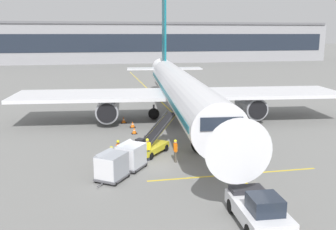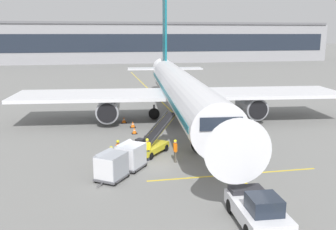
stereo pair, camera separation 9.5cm
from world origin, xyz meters
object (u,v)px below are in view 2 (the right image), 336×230
Objects in this scene: safety_cone_engine_keepout at (124,120)px; safety_cone_nose_mark at (133,125)px; baggage_cart_second at (111,165)px; ground_crew_by_loader at (111,156)px; parked_airplane at (180,90)px; ground_crew_marshaller at (147,148)px; ground_crew_wingwalker at (175,149)px; safety_cone_wingtip at (134,131)px; baggage_cart_lead at (130,155)px; belt_loader at (152,143)px; pushback_tug at (258,209)px; ground_crew_by_carts at (118,150)px.

safety_cone_nose_mark is (0.73, -2.08, -0.02)m from safety_cone_engine_keepout.
ground_crew_by_loader is at bearing 85.68° from baggage_cart_second.
ground_crew_marshaller is (-5.45, -12.59, -2.44)m from parked_airplane.
ground_crew_wingwalker is (4.85, 2.58, -0.00)m from baggage_cart_second.
safety_cone_engine_keepout is at bearing 97.77° from safety_cone_wingtip.
safety_cone_engine_keepout is (-0.71, 12.56, -0.67)m from ground_crew_marshaller.
parked_airplane is 15.82m from baggage_cart_lead.
belt_loader is 4.70m from ground_crew_by_loader.
safety_cone_engine_keepout is at bearing 101.50° from ground_crew_wingwalker.
ground_crew_wingwalker reaches higher than safety_cone_engine_keepout.
ground_crew_marshaller is 2.10m from ground_crew_wingwalker.
baggage_cart_second is 1.54× the size of ground_crew_wingwalker.
safety_cone_nose_mark is at bearing -70.58° from safety_cone_engine_keepout.
pushback_tug is (6.85, -7.40, -0.17)m from baggage_cart_second.
safety_cone_engine_keepout is at bearing 97.13° from belt_loader.
ground_crew_wingwalker is (-2.01, 9.97, 0.17)m from pushback_tug.
safety_cone_nose_mark is (1.45, 11.93, -0.69)m from baggage_cart_lead.
belt_loader is 3.88m from baggage_cart_lead.
ground_crew_wingwalker reaches higher than safety_cone_wingtip.
ground_crew_marshaller is at bearing -113.42° from parked_airplane.
belt_loader is at bearing 71.05° from ground_crew_marshaller.
safety_cone_wingtip is (1.33, 9.46, -0.70)m from baggage_cart_lead.
safety_cone_engine_keepout is at bearing 87.09° from baggage_cart_lead.
belt_loader reaches higher than safety_cone_nose_mark.
parked_airplane reaches higher than ground_crew_marshaller.
ground_crew_marshaller is at bearing 45.60° from baggage_cart_lead.
ground_crew_wingwalker is at bearing -104.63° from parked_airplane.
baggage_cart_second is 15.98m from safety_cone_engine_keepout.
pushback_tug is (3.36, -12.51, -0.02)m from belt_loader.
safety_cone_nose_mark is (0.03, 10.48, -0.69)m from ground_crew_marshaller.
baggage_cart_lead and baggage_cart_second have the same top height.
safety_cone_engine_keepout is at bearing 81.82° from ground_crew_by_loader.
ground_crew_wingwalker is 8.97m from safety_cone_wingtip.
safety_cone_engine_keepout is at bearing 83.37° from ground_crew_by_carts.
parked_airplane is 73.97× the size of safety_cone_wingtip.
baggage_cart_lead is at bearing -167.40° from ground_crew_wingwalker.
pushback_tug reaches higher than safety_cone_wingtip.
ground_crew_by_carts is (-6.16, 10.66, 0.17)m from pushback_tug.
safety_cone_wingtip is (2.77, 11.27, -0.70)m from baggage_cart_second.
baggage_cart_lead reaches higher than ground_crew_by_loader.
ground_crew_wingwalker is at bearing -78.50° from safety_cone_engine_keepout.
safety_cone_wingtip is at bearing 102.33° from pushback_tug.
safety_cone_wingtip is (-2.07, 8.70, -0.70)m from ground_crew_wingwalker.
belt_loader is at bearing -85.98° from safety_cone_nose_mark.
pushback_tug is 12.31m from ground_crew_by_carts.
belt_loader is 1.96m from ground_crew_marshaller.
parked_airplane is 10.02× the size of pushback_tug.
parked_airplane is at bearing 63.92° from baggage_cart_lead.
belt_loader is 7.71× the size of safety_cone_nose_mark.
safety_cone_engine_keepout reaches higher than safety_cone_nose_mark.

